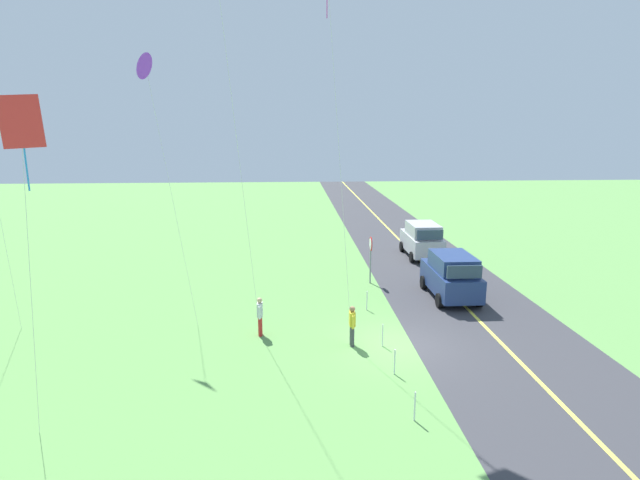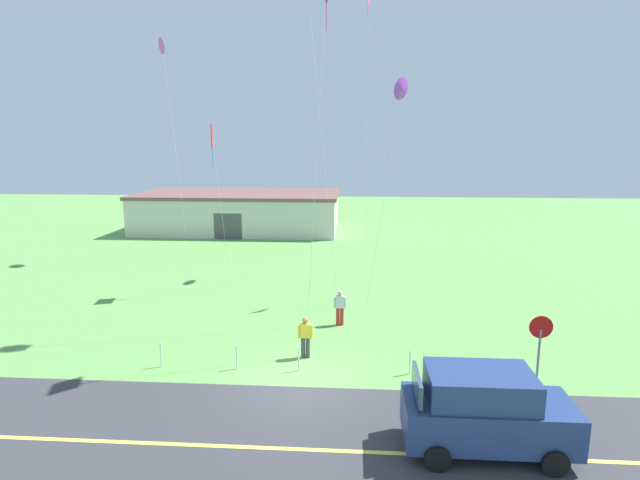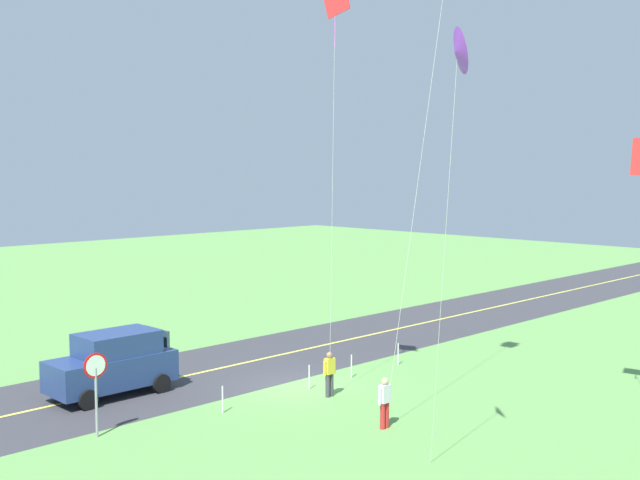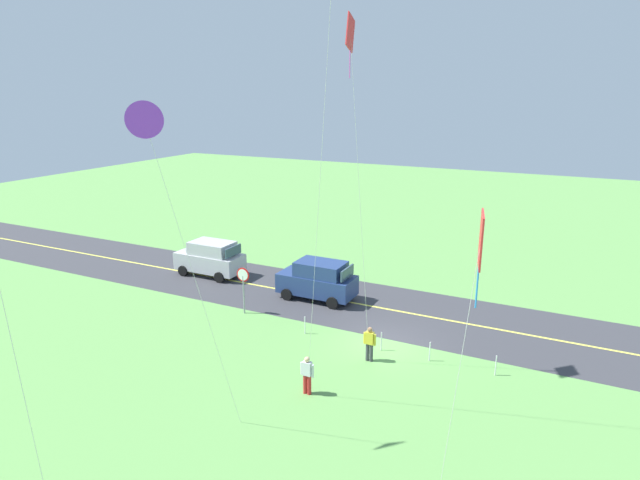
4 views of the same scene
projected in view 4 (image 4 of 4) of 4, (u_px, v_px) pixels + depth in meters
ground_plane at (384, 345)px, 25.33m from camera, size 120.00×120.00×0.10m
asphalt_road at (410, 313)px, 28.77m from camera, size 120.00×7.00×0.00m
road_centre_stripe at (410, 313)px, 28.77m from camera, size 120.00×0.16×0.00m
car_suv_foreground at (318, 280)px, 30.46m from camera, size 4.40×2.12×2.24m
car_parked_east_near at (211, 258)px, 34.46m from camera, size 4.40×2.12×2.24m
stop_sign at (243, 281)px, 28.31m from camera, size 0.76×0.08×2.56m
person_adult_near at (307, 374)px, 20.91m from camera, size 0.58×0.22×1.60m
person_adult_companion at (370, 343)px, 23.49m from camera, size 0.58×0.22×1.60m
kite_blue_mid at (351, 42)px, 19.67m from camera, size 0.83×1.55×14.25m
kite_green_far at (480, 246)px, 11.74m from camera, size 0.66×1.30×8.99m
kite_orange_near at (145, 122)px, 15.58m from camera, size 2.11×2.37×11.24m
fence_post_0 at (496, 365)px, 22.39m from camera, size 0.05×0.05×0.90m
fence_post_1 at (430, 352)px, 23.59m from camera, size 0.05×0.05×0.90m
fence_post_2 at (381, 341)px, 24.55m from camera, size 0.05×0.05×0.90m
fence_post_3 at (305, 325)px, 26.24m from camera, size 0.05×0.05×0.90m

